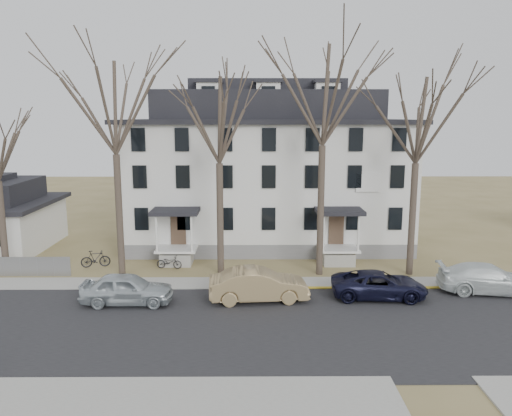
{
  "coord_description": "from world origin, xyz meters",
  "views": [
    {
      "loc": [
        -3.04,
        -19.34,
        9.47
      ],
      "look_at": [
        -2.86,
        9.0,
        4.25
      ],
      "focal_mm": 35.0,
      "sensor_mm": 36.0,
      "label": 1
    }
  ],
  "objects_px": {
    "boarding_house": "(267,172)",
    "car_tan": "(259,286)",
    "tree_mid_right": "(418,114)",
    "tree_far_left": "(114,101)",
    "car_navy": "(379,285)",
    "tree_mid_left": "(219,114)",
    "tree_center": "(324,88)",
    "car_silver": "(127,289)",
    "bicycle_left": "(169,263)",
    "bicycle_right": "(96,259)",
    "car_white": "(489,279)"
  },
  "relations": [
    {
      "from": "boarding_house",
      "to": "car_tan",
      "type": "relative_size",
      "value": 4.05
    },
    {
      "from": "tree_mid_right",
      "to": "car_tan",
      "type": "relative_size",
      "value": 2.48
    },
    {
      "from": "tree_far_left",
      "to": "car_navy",
      "type": "height_order",
      "value": "tree_far_left"
    },
    {
      "from": "tree_mid_left",
      "to": "tree_center",
      "type": "height_order",
      "value": "tree_center"
    },
    {
      "from": "car_silver",
      "to": "bicycle_left",
      "type": "height_order",
      "value": "car_silver"
    },
    {
      "from": "tree_center",
      "to": "car_navy",
      "type": "xyz_separation_m",
      "value": [
        2.61,
        -4.07,
        -10.39
      ]
    },
    {
      "from": "boarding_house",
      "to": "tree_far_left",
      "type": "distance_m",
      "value": 13.12
    },
    {
      "from": "tree_center",
      "to": "car_navy",
      "type": "distance_m",
      "value": 11.46
    },
    {
      "from": "car_silver",
      "to": "tree_mid_right",
      "type": "bearing_deg",
      "value": -72.96
    },
    {
      "from": "tree_mid_right",
      "to": "bicycle_left",
      "type": "xyz_separation_m",
      "value": [
        -14.81,
        1.06,
        -9.18
      ]
    },
    {
      "from": "boarding_house",
      "to": "car_silver",
      "type": "bearing_deg",
      "value": -119.79
    },
    {
      "from": "car_navy",
      "to": "bicycle_right",
      "type": "bearing_deg",
      "value": 75.18
    },
    {
      "from": "tree_far_left",
      "to": "bicycle_right",
      "type": "xyz_separation_m",
      "value": [
        -2.03,
        1.4,
        -9.8
      ]
    },
    {
      "from": "tree_center",
      "to": "car_navy",
      "type": "bearing_deg",
      "value": -57.33
    },
    {
      "from": "car_white",
      "to": "bicycle_left",
      "type": "distance_m",
      "value": 18.59
    },
    {
      "from": "tree_mid_left",
      "to": "bicycle_right",
      "type": "distance_m",
      "value": 12.18
    },
    {
      "from": "tree_mid_right",
      "to": "car_silver",
      "type": "relative_size",
      "value": 2.74
    },
    {
      "from": "tree_mid_left",
      "to": "bicycle_right",
      "type": "relative_size",
      "value": 7.02
    },
    {
      "from": "tree_far_left",
      "to": "boarding_house",
      "type": "bearing_deg",
      "value": 42.18
    },
    {
      "from": "car_white",
      "to": "bicycle_right",
      "type": "xyz_separation_m",
      "value": [
        -22.78,
        4.76,
        -0.23
      ]
    },
    {
      "from": "tree_center",
      "to": "bicycle_left",
      "type": "relative_size",
      "value": 9.2
    },
    {
      "from": "car_white",
      "to": "boarding_house",
      "type": "bearing_deg",
      "value": 52.84
    },
    {
      "from": "tree_far_left",
      "to": "car_silver",
      "type": "distance_m",
      "value": 10.84
    },
    {
      "from": "tree_far_left",
      "to": "car_white",
      "type": "height_order",
      "value": "tree_far_left"
    },
    {
      "from": "tree_mid_left",
      "to": "car_silver",
      "type": "relative_size",
      "value": 2.74
    },
    {
      "from": "bicycle_right",
      "to": "car_white",
      "type": "bearing_deg",
      "value": -116.36
    },
    {
      "from": "car_navy",
      "to": "bicycle_right",
      "type": "distance_m",
      "value": 17.51
    },
    {
      "from": "boarding_house",
      "to": "car_white",
      "type": "xyz_separation_m",
      "value": [
        11.75,
        -11.51,
        -4.61
      ]
    },
    {
      "from": "tree_center",
      "to": "tree_mid_right",
      "type": "bearing_deg",
      "value": 0.0
    },
    {
      "from": "bicycle_right",
      "to": "boarding_house",
      "type": "bearing_deg",
      "value": -73.06
    },
    {
      "from": "tree_center",
      "to": "car_navy",
      "type": "height_order",
      "value": "tree_center"
    },
    {
      "from": "car_navy",
      "to": "tree_center",
      "type": "bearing_deg",
      "value": 36.05
    },
    {
      "from": "car_white",
      "to": "bicycle_right",
      "type": "bearing_deg",
      "value": 85.46
    },
    {
      "from": "tree_mid_right",
      "to": "car_navy",
      "type": "xyz_separation_m",
      "value": [
        -2.89,
        -4.07,
        -8.91
      ]
    },
    {
      "from": "boarding_house",
      "to": "bicycle_left",
      "type": "distance_m",
      "value": 10.71
    },
    {
      "from": "tree_mid_left",
      "to": "car_white",
      "type": "bearing_deg",
      "value": -12.83
    },
    {
      "from": "tree_far_left",
      "to": "car_tan",
      "type": "height_order",
      "value": "tree_far_left"
    },
    {
      "from": "car_silver",
      "to": "car_white",
      "type": "distance_m",
      "value": 19.28
    },
    {
      "from": "car_tan",
      "to": "bicycle_right",
      "type": "xyz_separation_m",
      "value": [
        -10.27,
        5.89,
        -0.3
      ]
    },
    {
      "from": "car_white",
      "to": "tree_center",
      "type": "bearing_deg",
      "value": 76.25
    },
    {
      "from": "boarding_house",
      "to": "car_navy",
      "type": "relative_size",
      "value": 4.18
    },
    {
      "from": "bicycle_right",
      "to": "bicycle_left",
      "type": "bearing_deg",
      "value": -108.71
    },
    {
      "from": "tree_mid_left",
      "to": "tree_mid_right",
      "type": "relative_size",
      "value": 1.0
    },
    {
      "from": "tree_center",
      "to": "car_tan",
      "type": "height_order",
      "value": "tree_center"
    },
    {
      "from": "car_silver",
      "to": "car_navy",
      "type": "bearing_deg",
      "value": -86.4
    },
    {
      "from": "car_white",
      "to": "car_tan",
      "type": "bearing_deg",
      "value": 102.43
    },
    {
      "from": "tree_center",
      "to": "tree_far_left",
      "type": "bearing_deg",
      "value": 180.0
    },
    {
      "from": "car_white",
      "to": "car_silver",
      "type": "bearing_deg",
      "value": 101.81
    },
    {
      "from": "boarding_house",
      "to": "tree_far_left",
      "type": "relative_size",
      "value": 1.52
    },
    {
      "from": "boarding_house",
      "to": "bicycle_right",
      "type": "xyz_separation_m",
      "value": [
        -11.03,
        -6.76,
        -4.83
      ]
    }
  ]
}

